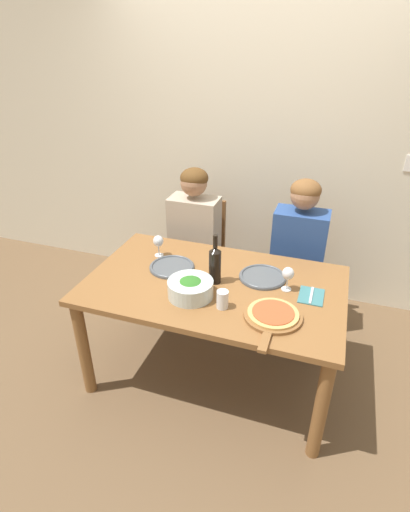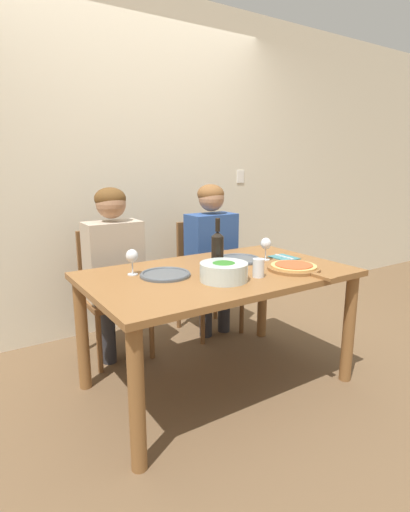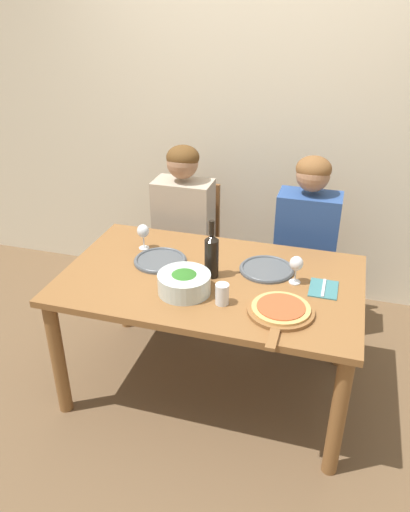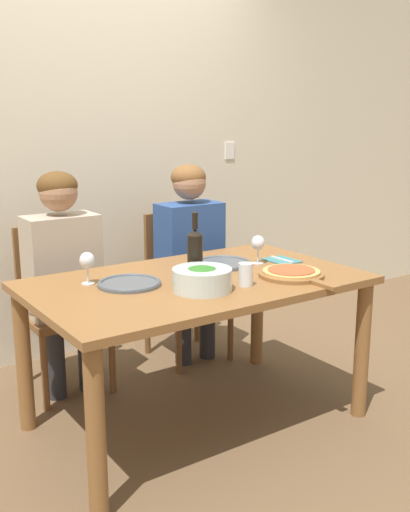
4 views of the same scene
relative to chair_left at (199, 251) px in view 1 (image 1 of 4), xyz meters
name	(u,v)px [view 1 (image 1 of 4)]	position (x,y,z in m)	size (l,w,h in m)	color
ground_plane	(213,371)	(0.39, -0.80, -0.49)	(40.00, 40.00, 0.00)	brown
back_wall	(263,138)	(0.39, 0.44, 0.86)	(10.00, 0.06, 2.70)	beige
dining_table	(214,296)	(0.39, -0.80, 0.15)	(1.56, 0.94, 0.74)	brown
chair_left	(199,251)	(0.00, 0.00, 0.00)	(0.42, 0.42, 0.90)	brown
chair_right	(297,267)	(0.81, 0.00, 0.00)	(0.42, 0.42, 0.90)	brown
person_woman	(194,230)	(0.00, -0.11, 0.24)	(0.47, 0.51, 1.21)	#28282D
person_man	(299,245)	(0.81, -0.11, 0.24)	(0.47, 0.51, 1.21)	#28282D
wine_bottle	(215,264)	(0.39, -0.79, 0.38)	(0.07, 0.07, 0.32)	black
broccoli_bowl	(191,288)	(0.30, -0.98, 0.30)	(0.26, 0.26, 0.11)	silver
dinner_plate_left	(172,267)	(0.08, -0.72, 0.26)	(0.29, 0.29, 0.02)	#4C5156
dinner_plate_right	(263,277)	(0.66, -0.65, 0.26)	(0.29, 0.29, 0.02)	#4C5156
pizza_on_board	(273,315)	(0.79, -1.03, 0.27)	(0.31, 0.45, 0.04)	brown
wine_glass_left	(158,242)	(-0.07, -0.60, 0.36)	(0.07, 0.07, 0.15)	silver
wine_glass_right	(288,275)	(0.82, -0.74, 0.36)	(0.07, 0.07, 0.15)	silver
water_tumbler	(222,299)	(0.51, -1.03, 0.31)	(0.07, 0.07, 0.11)	silver
fork_on_napkin	(311,296)	(0.97, -0.76, 0.26)	(0.14, 0.18, 0.01)	#387075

